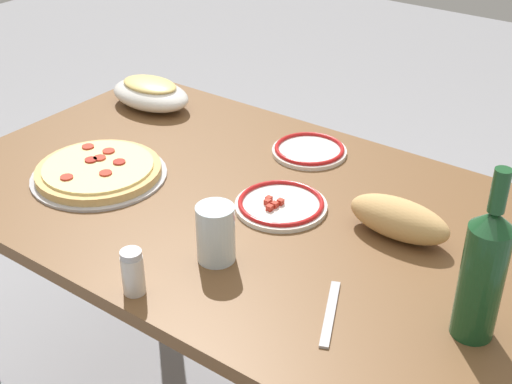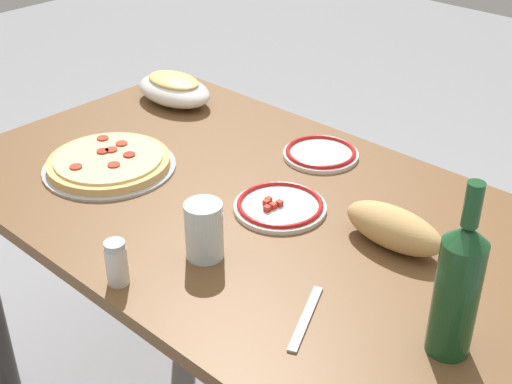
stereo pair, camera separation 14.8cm
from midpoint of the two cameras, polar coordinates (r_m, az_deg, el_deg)
dining_table at (r=1.56m, az=-2.72°, el=-4.78°), size 1.42×0.82×0.73m
pepperoni_pizza at (r=1.64m, az=-15.15°, el=1.56°), size 0.31×0.31×0.03m
baked_pasta_dish at (r=1.96m, az=-10.70°, el=7.86°), size 0.24×0.15×0.08m
wine_bottle at (r=1.13m, az=14.35°, el=-6.41°), size 0.07×0.07×0.30m
water_glass at (r=1.31m, az=-6.53°, el=-3.45°), size 0.07×0.07×0.11m
side_plate_near at (r=1.47m, az=-0.84°, el=-1.10°), size 0.20×0.20×0.02m
side_plate_far at (r=1.69m, az=1.85°, el=3.34°), size 0.18×0.18×0.02m
bread_loaf at (r=1.39m, az=8.52°, el=-2.26°), size 0.21×0.09×0.08m
spice_shaker at (r=1.26m, az=-13.42°, el=-6.37°), size 0.04×0.04×0.09m
fork_left at (r=1.20m, az=2.49°, el=-9.90°), size 0.08×0.16×0.00m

